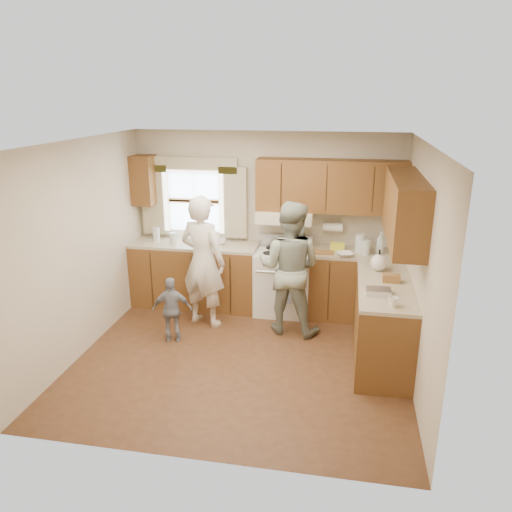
% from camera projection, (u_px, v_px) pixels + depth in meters
% --- Properties ---
extents(room, '(3.80, 3.80, 3.80)m').
position_uv_depth(room, '(241.00, 258.00, 5.50)').
color(room, '#442715').
rests_on(room, ground).
extents(kitchen_fixtures, '(3.80, 2.25, 2.15)m').
position_uv_depth(kitchen_fixtures, '(304.00, 265.00, 6.53)').
color(kitchen_fixtures, '#482B0F').
rests_on(kitchen_fixtures, ground).
extents(stove, '(0.76, 0.67, 1.07)m').
position_uv_depth(stove, '(283.00, 280.00, 7.03)').
color(stove, silver).
rests_on(stove, ground).
extents(woman_left, '(0.74, 0.60, 1.76)m').
position_uv_depth(woman_left, '(203.00, 262.00, 6.53)').
color(woman_left, silver).
rests_on(woman_left, ground).
extents(woman_right, '(0.94, 0.78, 1.73)m').
position_uv_depth(woman_right, '(289.00, 268.00, 6.33)').
color(woman_right, '#26432C').
rests_on(woman_right, ground).
extents(child, '(0.53, 0.31, 0.84)m').
position_uv_depth(child, '(172.00, 310.00, 6.19)').
color(child, gray).
rests_on(child, ground).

